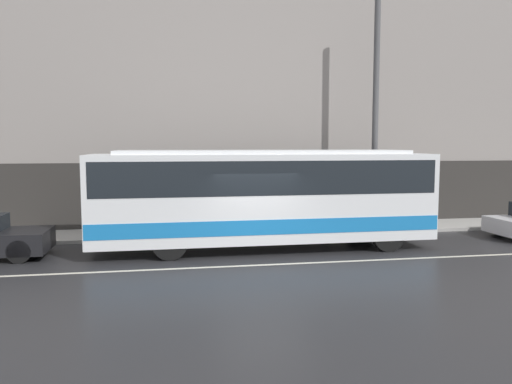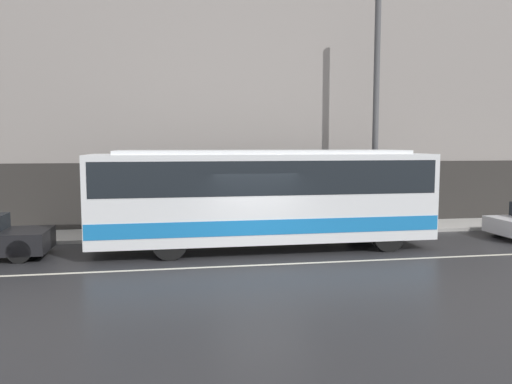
% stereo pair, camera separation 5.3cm
% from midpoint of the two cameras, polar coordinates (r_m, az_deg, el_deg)
% --- Properties ---
extents(ground_plane, '(60.00, 60.00, 0.00)m').
position_cam_midpoint_polar(ground_plane, '(14.03, 0.79, -8.35)').
color(ground_plane, '#262628').
extents(sidewalk, '(60.00, 2.36, 0.12)m').
position_cam_midpoint_polar(sidewalk, '(19.03, -2.15, -4.50)').
color(sidewalk, '#A09E99').
rests_on(sidewalk, ground_plane).
extents(building_facade, '(60.00, 0.35, 10.59)m').
position_cam_midpoint_polar(building_facade, '(20.13, -2.73, 10.45)').
color(building_facade, gray).
rests_on(building_facade, ground_plane).
extents(lane_stripe, '(54.00, 0.14, 0.01)m').
position_cam_midpoint_polar(lane_stripe, '(14.03, 0.79, -8.34)').
color(lane_stripe, beige).
rests_on(lane_stripe, ground_plane).
extents(transit_bus, '(10.77, 2.62, 3.17)m').
position_cam_midpoint_polar(transit_bus, '(15.98, 0.93, -0.16)').
color(transit_bus, white).
rests_on(transit_bus, ground_plane).
extents(utility_pole_near, '(0.23, 0.23, 8.76)m').
position_cam_midpoint_polar(utility_pole_near, '(19.65, 13.60, 8.66)').
color(utility_pole_near, '#4C4C4F').
rests_on(utility_pole_near, sidewalk).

